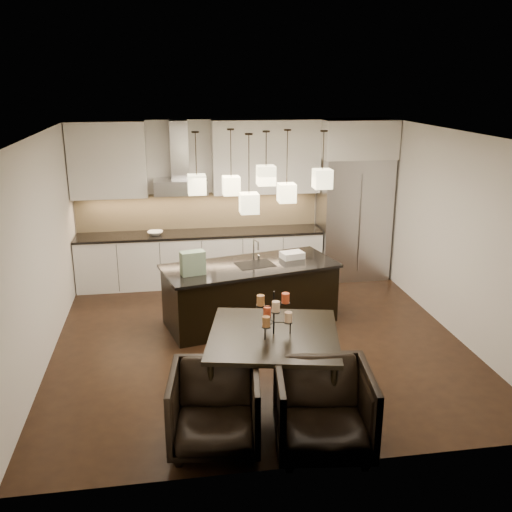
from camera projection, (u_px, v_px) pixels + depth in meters
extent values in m
cube|color=black|center=(258.00, 340.00, 7.92)|extent=(5.50, 5.50, 0.02)
cube|color=white|center=(259.00, 133.00, 7.08)|extent=(5.50, 5.50, 0.02)
cube|color=silver|center=(233.00, 200.00, 10.10)|extent=(5.50, 0.02, 2.80)
cube|color=silver|center=(310.00, 330.00, 4.90)|extent=(5.50, 0.02, 2.80)
cube|color=silver|center=(40.00, 252.00, 7.09)|extent=(0.02, 5.50, 2.80)
cube|color=silver|center=(454.00, 234.00, 7.91)|extent=(0.02, 5.50, 2.80)
cube|color=#B7B7BA|center=(353.00, 218.00, 10.15)|extent=(1.20, 0.72, 2.15)
cube|color=silver|center=(357.00, 139.00, 9.73)|extent=(1.26, 0.72, 0.65)
cube|color=silver|center=(201.00, 259.00, 9.98)|extent=(4.21, 0.62, 0.88)
cube|color=black|center=(200.00, 233.00, 9.84)|extent=(4.21, 0.66, 0.04)
cube|color=tan|center=(199.00, 211.00, 10.03)|extent=(4.21, 0.02, 0.63)
cube|color=silver|center=(108.00, 160.00, 9.37)|extent=(1.25, 0.35, 1.25)
cube|color=silver|center=(266.00, 157.00, 9.77)|extent=(1.85, 0.35, 1.25)
cube|color=#B7B7BA|center=(181.00, 186.00, 9.60)|extent=(0.90, 0.52, 0.24)
cube|color=#B7B7BA|center=(179.00, 150.00, 9.53)|extent=(0.30, 0.28, 0.96)
imported|color=silver|center=(155.00, 233.00, 9.67)|extent=(0.28, 0.28, 0.06)
cube|color=black|center=(250.00, 295.00, 8.37)|extent=(2.57, 1.49, 0.85)
cube|color=black|center=(250.00, 266.00, 8.24)|extent=(2.66, 1.59, 0.04)
cube|color=#185225|center=(193.00, 263.00, 7.78)|extent=(0.36, 0.24, 0.33)
cube|color=silver|center=(292.00, 255.00, 8.52)|extent=(0.37, 0.30, 0.10)
cylinder|color=beige|center=(288.00, 317.00, 6.09)|extent=(0.10, 0.10, 0.11)
cylinder|color=#CF4723|center=(267.00, 312.00, 6.23)|extent=(0.10, 0.10, 0.11)
cylinder|color=#AA6E3A|center=(266.00, 322.00, 5.98)|extent=(0.10, 0.10, 0.11)
cylinder|color=#CF4723|center=(286.00, 298.00, 6.14)|extent=(0.10, 0.10, 0.11)
cylinder|color=#AA6E3A|center=(261.00, 300.00, 6.08)|extent=(0.10, 0.10, 0.11)
cylinder|color=beige|center=(276.00, 307.00, 5.91)|extent=(0.10, 0.10, 0.11)
imported|color=black|center=(215.00, 409.00, 5.52)|extent=(0.97, 0.99, 0.81)
imported|color=black|center=(323.00, 410.00, 5.46)|extent=(1.02, 1.04, 0.85)
cube|color=beige|center=(197.00, 184.00, 7.68)|extent=(0.24, 0.24, 0.26)
cube|color=beige|center=(231.00, 186.00, 8.10)|extent=(0.24, 0.24, 0.26)
cube|color=beige|center=(266.00, 175.00, 7.73)|extent=(0.24, 0.24, 0.26)
cube|color=beige|center=(287.00, 193.00, 8.03)|extent=(0.24, 0.24, 0.26)
cube|color=beige|center=(322.00, 179.00, 7.81)|extent=(0.24, 0.24, 0.26)
cube|color=beige|center=(249.00, 203.00, 7.47)|extent=(0.24, 0.24, 0.26)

